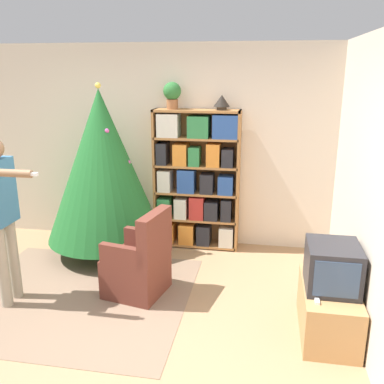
# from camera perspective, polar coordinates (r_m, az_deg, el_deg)

# --- Properties ---
(ground_plane) EXTENTS (14.00, 14.00, 0.00)m
(ground_plane) POSITION_cam_1_polar(r_m,az_deg,el_deg) (4.12, -9.25, -17.74)
(ground_plane) COLOR #9E7A56
(wall_back) EXTENTS (8.00, 0.10, 2.60)m
(wall_back) POSITION_cam_1_polar(r_m,az_deg,el_deg) (5.68, -2.44, 6.15)
(wall_back) COLOR beige
(wall_back) RESTS_ON ground_plane
(area_rug) EXTENTS (2.33, 2.12, 0.01)m
(area_rug) POSITION_cam_1_polar(r_m,az_deg,el_deg) (4.74, -15.18, -13.22)
(area_rug) COLOR #7F6651
(area_rug) RESTS_ON ground_plane
(bookshelf) EXTENTS (1.10, 0.28, 1.80)m
(bookshelf) POSITION_cam_1_polar(r_m,az_deg,el_deg) (5.48, 0.61, 1.70)
(bookshelf) COLOR #A8703D
(bookshelf) RESTS_ON ground_plane
(tv_stand) EXTENTS (0.47, 0.87, 0.45)m
(tv_stand) POSITION_cam_1_polar(r_m,az_deg,el_deg) (4.11, 17.68, -14.78)
(tv_stand) COLOR tan
(tv_stand) RESTS_ON ground_plane
(television) EXTENTS (0.44, 0.50, 0.40)m
(television) POSITION_cam_1_polar(r_m,az_deg,el_deg) (3.91, 18.22, -9.43)
(television) COLOR #28282D
(television) RESTS_ON tv_stand
(game_remote) EXTENTS (0.04, 0.12, 0.02)m
(game_remote) POSITION_cam_1_polar(r_m,az_deg,el_deg) (3.75, 16.32, -13.65)
(game_remote) COLOR white
(game_remote) RESTS_ON tv_stand
(christmas_tree) EXTENTS (1.43, 1.43, 2.13)m
(christmas_tree) POSITION_cam_1_polar(r_m,az_deg,el_deg) (5.34, -11.83, 3.43)
(christmas_tree) COLOR #4C3323
(christmas_tree) RESTS_ON ground_plane
(armchair) EXTENTS (0.67, 0.67, 0.92)m
(armchair) POSITION_cam_1_polar(r_m,az_deg,el_deg) (4.53, -7.02, -9.63)
(armchair) COLOR brown
(armchair) RESTS_ON ground_plane
(standing_person) EXTENTS (0.63, 0.47, 1.67)m
(standing_person) POSITION_cam_1_polar(r_m,az_deg,el_deg) (4.49, -24.01, -2.02)
(standing_person) COLOR #9E937F
(standing_person) RESTS_ON ground_plane
(potted_plant) EXTENTS (0.22, 0.22, 0.33)m
(potted_plant) POSITION_cam_1_polar(r_m,az_deg,el_deg) (5.38, -2.66, 12.99)
(potted_plant) COLOR #935B38
(potted_plant) RESTS_ON bookshelf
(table_lamp) EXTENTS (0.20, 0.20, 0.18)m
(table_lamp) POSITION_cam_1_polar(r_m,az_deg,el_deg) (5.29, 3.99, 11.95)
(table_lamp) COLOR #473828
(table_lamp) RESTS_ON bookshelf
(book_pile_near_tree) EXTENTS (0.22, 0.16, 0.05)m
(book_pile_near_tree) POSITION_cam_1_polar(r_m,az_deg,el_deg) (5.33, -7.55, -9.09)
(book_pile_near_tree) COLOR #5B899E
(book_pile_near_tree) RESTS_ON ground_plane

